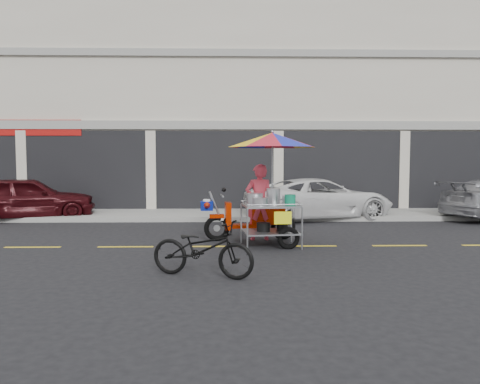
{
  "coord_description": "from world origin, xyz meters",
  "views": [
    {
      "loc": [
        -1.75,
        -10.08,
        1.9
      ],
      "look_at": [
        -1.5,
        0.6,
        1.15
      ],
      "focal_mm": 35.0,
      "sensor_mm": 36.0,
      "label": 1
    }
  ],
  "objects_px": {
    "white_pickup": "(320,199)",
    "maroon_sedan": "(27,198)",
    "food_vendor_rig": "(266,173)",
    "near_bicycle": "(202,249)"
  },
  "relations": [
    {
      "from": "white_pickup",
      "to": "food_vendor_rig",
      "type": "bearing_deg",
      "value": 140.41
    },
    {
      "from": "white_pickup",
      "to": "food_vendor_rig",
      "type": "relative_size",
      "value": 1.74
    },
    {
      "from": "near_bicycle",
      "to": "white_pickup",
      "type": "bearing_deg",
      "value": -4.73
    },
    {
      "from": "white_pickup",
      "to": "maroon_sedan",
      "type": "bearing_deg",
      "value": 75.72
    },
    {
      "from": "maroon_sedan",
      "to": "white_pickup",
      "type": "relative_size",
      "value": 0.86
    },
    {
      "from": "maroon_sedan",
      "to": "white_pickup",
      "type": "bearing_deg",
      "value": -110.16
    },
    {
      "from": "white_pickup",
      "to": "food_vendor_rig",
      "type": "height_order",
      "value": "food_vendor_rig"
    },
    {
      "from": "maroon_sedan",
      "to": "food_vendor_rig",
      "type": "height_order",
      "value": "food_vendor_rig"
    },
    {
      "from": "maroon_sedan",
      "to": "white_pickup",
      "type": "height_order",
      "value": "maroon_sedan"
    },
    {
      "from": "maroon_sedan",
      "to": "near_bicycle",
      "type": "height_order",
      "value": "maroon_sedan"
    }
  ]
}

